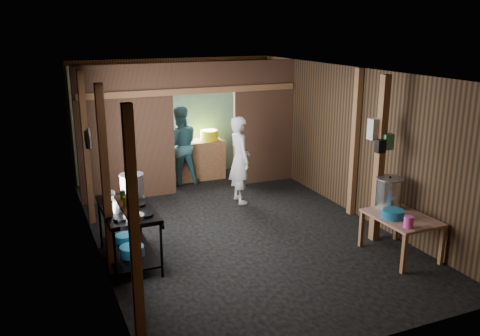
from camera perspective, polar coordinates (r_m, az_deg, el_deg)
name	(u,v)px	position (r m, az deg, el deg)	size (l,w,h in m)	color
floor	(235,228)	(8.61, -0.53, -6.72)	(4.50, 7.00, 0.00)	black
ceiling	(235,71)	(7.98, -0.58, 10.79)	(4.50, 7.00, 0.00)	#4F4843
wall_back	(174,118)	(11.44, -7.37, 5.63)	(4.50, 0.00, 2.60)	#4C331C
wall_front	(369,231)	(5.30, 14.32, -6.90)	(4.50, 0.00, 2.60)	#4C331C
wall_left	(92,168)	(7.65, -16.30, 0.00)	(0.00, 7.00, 2.60)	#4C331C
wall_right	(351,141)	(9.28, 12.40, 3.00)	(0.00, 7.00, 2.60)	#4C331C
partition_left	(126,134)	(9.90, -12.66, 3.78)	(1.85, 0.10, 2.60)	brown
partition_right	(264,122)	(10.79, 2.67, 5.13)	(1.35, 0.10, 2.60)	brown
partition_header	(204,77)	(10.14, -4.12, 10.13)	(1.30, 0.10, 0.60)	brown
turquoise_panel	(175,120)	(11.39, -7.28, 5.34)	(4.40, 0.06, 2.50)	#6DB2A6
back_counter	(196,160)	(11.20, -4.96, 0.89)	(1.20, 0.50, 0.85)	#A57045
wall_clock	(186,91)	(11.32, -6.11, 8.64)	(0.20, 0.20, 0.03)	silver
post_left_a	(134,233)	(5.22, -11.78, -7.11)	(0.10, 0.12, 2.60)	#A57045
post_left_b	(106,183)	(6.89, -14.86, -1.61)	(0.10, 0.12, 2.60)	#A57045
post_left_c	(86,149)	(8.81, -16.87, 2.01)	(0.10, 0.12, 2.60)	#A57045
post_right	(355,144)	(9.08, 12.76, 2.70)	(0.10, 0.12, 2.60)	#A57045
post_free	(380,160)	(8.04, 15.40, 0.82)	(0.12, 0.12, 2.60)	#A57045
cross_beam	(193,91)	(10.04, -5.36, 8.61)	(4.40, 0.12, 0.12)	#A57045
pan_lid_big	(89,139)	(7.95, -16.59, 3.18)	(0.34, 0.34, 0.03)	gray
pan_lid_small	(86,140)	(8.36, -16.88, 3.05)	(0.30, 0.30, 0.03)	black
wall_shelf	(127,207)	(5.64, -12.58, -4.28)	(0.14, 0.80, 0.03)	#A57045
jar_white	(131,209)	(5.39, -12.11, -4.48)	(0.07, 0.07, 0.10)	silver
jar_yellow	(127,201)	(5.62, -12.62, -3.65)	(0.08, 0.08, 0.10)	#E1E70D
jar_green	(123,195)	(5.83, -13.04, -2.98)	(0.06, 0.06, 0.10)	#42905F
bag_white	(376,129)	(7.96, 15.02, 4.27)	(0.22, 0.15, 0.32)	silver
bag_green	(387,142)	(7.96, 16.22, 2.85)	(0.16, 0.12, 0.24)	#42905F
bag_black	(380,146)	(7.87, 15.49, 2.39)	(0.14, 0.10, 0.20)	black
gas_range	(129,235)	(7.46, -12.38, -7.32)	(0.73, 1.41, 0.83)	black
prep_table	(400,236)	(7.89, 17.55, -7.28)	(0.75, 1.03, 0.61)	tan
stove_pot_large	(132,186)	(7.70, -12.04, -1.97)	(0.36, 0.36, 0.36)	silver
stove_pot_med	(116,205)	(7.17, -13.81, -4.10)	(0.22, 0.22, 0.20)	silver
stove_saucepan	(109,195)	(7.68, -14.48, -3.00)	(0.17, 0.17, 0.11)	silver
frying_pan	(134,217)	(6.88, -11.84, -5.36)	(0.28, 0.50, 0.07)	gray
blue_tub_front	(132,251)	(7.39, -12.04, -9.10)	(0.34, 0.34, 0.14)	#1C6F9C
blue_tub_back	(125,238)	(7.85, -12.79, -7.72)	(0.28, 0.28, 0.11)	#1C6F9C
stock_pot	(389,193)	(8.05, 16.38, -2.70)	(0.41, 0.41, 0.48)	silver
wash_basin	(393,214)	(7.67, 16.77, -4.94)	(0.32, 0.32, 0.12)	#1C6F9C
pink_bucket	(409,222)	(7.37, 18.40, -5.77)	(0.13, 0.13, 0.16)	#F653BC
knife	(424,229)	(7.41, 19.95, -6.43)	(0.30, 0.04, 0.01)	silver
yellow_tub	(209,135)	(11.17, -3.46, 3.71)	(0.39, 0.39, 0.22)	#E1E70D
cook	(240,160)	(9.60, -0.01, 0.92)	(0.61, 0.40, 1.66)	white
worker_back	(180,145)	(10.78, -6.77, 2.53)	(0.82, 0.64, 1.68)	#366D74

